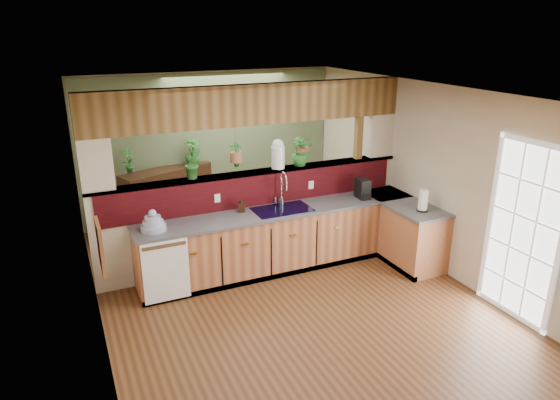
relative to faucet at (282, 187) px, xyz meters
name	(u,v)px	position (x,y,z in m)	size (l,w,h in m)	color
ground	(296,303)	(-0.32, -1.13, -1.17)	(4.60, 7.00, 0.01)	#4E2E18
ceiling	(299,96)	(-0.32, -1.13, 1.43)	(4.60, 7.00, 0.01)	brown
wall_back	(211,146)	(-0.32, 2.37, 0.13)	(4.60, 0.02, 2.60)	beige
wall_left	(93,239)	(-2.62, -1.13, 0.13)	(0.02, 7.00, 2.60)	beige
wall_right	(448,183)	(1.98, -1.13, 0.13)	(0.02, 7.00, 2.60)	beige
pass_through_partition	(257,184)	(-0.29, 0.22, 0.02)	(4.60, 0.21, 2.60)	beige
pass_through_ledge	(255,172)	(-0.32, 0.22, 0.20)	(4.60, 0.21, 0.04)	brown
header_beam	(254,105)	(-0.32, 0.22, 1.15)	(4.60, 0.15, 0.55)	brown
sage_backwall	(211,146)	(-0.32, 2.35, 0.13)	(4.55, 0.02, 2.55)	#566A48
countertop	(322,235)	(0.51, -0.26, -0.72)	(4.14, 1.52, 0.90)	brown
dishwasher	(166,271)	(-1.80, -0.46, -0.72)	(0.58, 0.03, 0.82)	white
navy_sink	(282,215)	(-0.07, -0.15, -0.35)	(0.82, 0.50, 0.18)	black
french_door	(522,235)	(1.95, -2.43, -0.12)	(0.06, 1.02, 2.16)	white
framed_print	(101,247)	(-2.60, -1.93, 0.38)	(0.04, 0.35, 0.45)	brown
faucet	(282,187)	(0.00, 0.00, 0.00)	(0.22, 0.22, 0.51)	#B7B7B2
dish_stack	(153,224)	(-1.86, -0.17, -0.19)	(0.32, 0.32, 0.28)	#99A6C5
soap_dispenser	(242,205)	(-0.62, 0.00, -0.17)	(0.09, 0.09, 0.20)	#382014
coffee_maker	(363,189)	(1.22, -0.20, -0.14)	(0.16, 0.26, 0.29)	black
paper_towel	(423,201)	(1.67, -1.01, -0.12)	(0.15, 0.15, 0.33)	black
glass_jar	(278,154)	(0.03, 0.22, 0.43)	(0.19, 0.19, 0.42)	silver
ledge_plant_left	(193,163)	(-1.21, 0.22, 0.43)	(0.23, 0.19, 0.42)	#215920
ledge_plant_right	(300,152)	(0.38, 0.22, 0.42)	(0.23, 0.23, 0.41)	#215920
hanging_plant_a	(236,147)	(-0.60, 0.22, 0.60)	(0.22, 0.18, 0.50)	brown
hanging_plant_b	(303,139)	(0.43, 0.22, 0.61)	(0.37, 0.35, 0.53)	brown
shelving_console	(168,199)	(-1.21, 2.12, -0.67)	(1.61, 0.43, 1.07)	black
shelf_plant_a	(128,161)	(-1.80, 2.12, 0.07)	(0.22, 0.15, 0.41)	#215920
shelf_plant_b	(193,152)	(-0.73, 2.12, 0.10)	(0.27, 0.27, 0.47)	#215920
floor_plant	(280,198)	(0.71, 1.65, -0.79)	(0.69, 0.60, 0.77)	#215920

